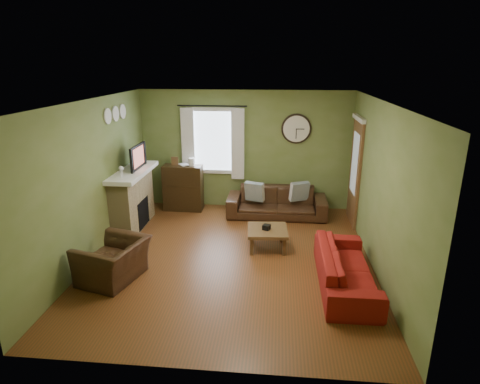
# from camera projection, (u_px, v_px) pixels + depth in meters

# --- Properties ---
(floor) EXTENTS (4.60, 5.20, 0.00)m
(floor) POSITION_uv_depth(u_px,v_px,m) (232.00, 258.00, 6.78)
(floor) COLOR brown
(floor) RESTS_ON ground
(ceiling) EXTENTS (4.60, 5.20, 0.00)m
(ceiling) POSITION_uv_depth(u_px,v_px,m) (231.00, 101.00, 5.97)
(ceiling) COLOR white
(ceiling) RESTS_ON ground
(wall_left) EXTENTS (0.00, 5.20, 2.60)m
(wall_left) POSITION_uv_depth(u_px,v_px,m) (93.00, 181.00, 6.58)
(wall_left) COLOR olive
(wall_left) RESTS_ON ground
(wall_right) EXTENTS (0.00, 5.20, 2.60)m
(wall_right) POSITION_uv_depth(u_px,v_px,m) (380.00, 189.00, 6.16)
(wall_right) COLOR olive
(wall_right) RESTS_ON ground
(wall_back) EXTENTS (4.60, 0.00, 2.60)m
(wall_back) POSITION_uv_depth(u_px,v_px,m) (245.00, 150.00, 8.83)
(wall_back) COLOR olive
(wall_back) RESTS_ON ground
(wall_front) EXTENTS (4.60, 0.00, 2.60)m
(wall_front) POSITION_uv_depth(u_px,v_px,m) (200.00, 262.00, 3.91)
(wall_front) COLOR olive
(wall_front) RESTS_ON ground
(fireplace) EXTENTS (0.40, 1.40, 1.10)m
(fireplace) POSITION_uv_depth(u_px,v_px,m) (133.00, 201.00, 7.89)
(fireplace) COLOR tan
(fireplace) RESTS_ON floor
(firebox) EXTENTS (0.04, 0.60, 0.55)m
(firebox) POSITION_uv_depth(u_px,v_px,m) (143.00, 213.00, 7.95)
(firebox) COLOR black
(firebox) RESTS_ON fireplace
(mantel) EXTENTS (0.58, 1.60, 0.08)m
(mantel) POSITION_uv_depth(u_px,v_px,m) (132.00, 172.00, 7.70)
(mantel) COLOR white
(mantel) RESTS_ON fireplace
(tv) EXTENTS (0.08, 0.60, 0.35)m
(tv) POSITION_uv_depth(u_px,v_px,m) (134.00, 160.00, 7.77)
(tv) COLOR black
(tv) RESTS_ON mantel
(tv_screen) EXTENTS (0.02, 0.62, 0.36)m
(tv_screen) POSITION_uv_depth(u_px,v_px,m) (138.00, 157.00, 7.75)
(tv_screen) COLOR #994C3F
(tv_screen) RESTS_ON mantel
(medallion_left) EXTENTS (0.28, 0.28, 0.03)m
(medallion_left) POSITION_uv_depth(u_px,v_px,m) (108.00, 116.00, 7.04)
(medallion_left) COLOR white
(medallion_left) RESTS_ON wall_left
(medallion_mid) EXTENTS (0.28, 0.28, 0.03)m
(medallion_mid) POSITION_uv_depth(u_px,v_px,m) (115.00, 114.00, 7.37)
(medallion_mid) COLOR white
(medallion_mid) RESTS_ON wall_left
(medallion_right) EXTENTS (0.28, 0.28, 0.03)m
(medallion_right) POSITION_uv_depth(u_px,v_px,m) (123.00, 111.00, 7.71)
(medallion_right) COLOR white
(medallion_right) RESTS_ON wall_left
(window_pane) EXTENTS (1.00, 0.02, 1.30)m
(window_pane) POSITION_uv_depth(u_px,v_px,m) (213.00, 141.00, 8.82)
(window_pane) COLOR silver
(window_pane) RESTS_ON wall_back
(curtain_rod) EXTENTS (0.03, 0.03, 1.50)m
(curtain_rod) POSITION_uv_depth(u_px,v_px,m) (212.00, 106.00, 8.48)
(curtain_rod) COLOR black
(curtain_rod) RESTS_ON wall_back
(curtain_left) EXTENTS (0.28, 0.04, 1.55)m
(curtain_left) POSITION_uv_depth(u_px,v_px,m) (188.00, 144.00, 8.79)
(curtain_left) COLOR silver
(curtain_left) RESTS_ON wall_back
(curtain_right) EXTENTS (0.28, 0.04, 1.55)m
(curtain_right) POSITION_uv_depth(u_px,v_px,m) (238.00, 145.00, 8.69)
(curtain_right) COLOR silver
(curtain_right) RESTS_ON wall_back
(wall_clock) EXTENTS (0.64, 0.06, 0.64)m
(wall_clock) POSITION_uv_depth(u_px,v_px,m) (296.00, 129.00, 8.53)
(wall_clock) COLOR white
(wall_clock) RESTS_ON wall_back
(door) EXTENTS (0.05, 0.90, 2.10)m
(door) POSITION_uv_depth(u_px,v_px,m) (355.00, 173.00, 7.99)
(door) COLOR brown
(door) RESTS_ON floor
(bookshelf) EXTENTS (0.85, 0.36, 1.01)m
(bookshelf) POSITION_uv_depth(u_px,v_px,m) (183.00, 188.00, 8.86)
(bookshelf) COLOR black
(bookshelf) RESTS_ON floor
(book) EXTENTS (0.29, 0.30, 0.02)m
(book) POSITION_uv_depth(u_px,v_px,m) (180.00, 168.00, 8.70)
(book) COLOR brown
(book) RESTS_ON bookshelf
(sofa_brown) EXTENTS (2.09, 0.82, 0.61)m
(sofa_brown) POSITION_uv_depth(u_px,v_px,m) (277.00, 202.00, 8.55)
(sofa_brown) COLOR #331F12
(sofa_brown) RESTS_ON floor
(pillow_left) EXTENTS (0.42, 0.28, 0.40)m
(pillow_left) POSITION_uv_depth(u_px,v_px,m) (299.00, 191.00, 8.47)
(pillow_left) COLOR gray
(pillow_left) RESTS_ON sofa_brown
(pillow_right) EXTENTS (0.42, 0.25, 0.40)m
(pillow_right) POSITION_uv_depth(u_px,v_px,m) (255.00, 192.00, 8.46)
(pillow_right) COLOR gray
(pillow_right) RESTS_ON sofa_brown
(sofa_red) EXTENTS (0.76, 1.93, 0.56)m
(sofa_red) POSITION_uv_depth(u_px,v_px,m) (346.00, 268.00, 5.87)
(sofa_red) COLOR maroon
(sofa_red) RESTS_ON floor
(armchair) EXTENTS (1.05, 1.13, 0.62)m
(armchair) POSITION_uv_depth(u_px,v_px,m) (113.00, 261.00, 6.03)
(armchair) COLOR #331F12
(armchair) RESTS_ON floor
(coffee_table) EXTENTS (0.74, 0.74, 0.37)m
(coffee_table) POSITION_uv_depth(u_px,v_px,m) (267.00, 239.00, 7.09)
(coffee_table) COLOR brown
(coffee_table) RESTS_ON floor
(tissue_box) EXTENTS (0.15, 0.15, 0.09)m
(tissue_box) POSITION_uv_depth(u_px,v_px,m) (266.00, 228.00, 7.00)
(tissue_box) COLOR black
(tissue_box) RESTS_ON coffee_table
(wine_glass_a) EXTENTS (0.08, 0.08, 0.22)m
(wine_glass_a) POSITION_uv_depth(u_px,v_px,m) (121.00, 172.00, 7.13)
(wine_glass_a) COLOR white
(wine_glass_a) RESTS_ON mantel
(wine_glass_b) EXTENTS (0.07, 0.07, 0.19)m
(wine_glass_b) POSITION_uv_depth(u_px,v_px,m) (122.00, 172.00, 7.19)
(wine_glass_b) COLOR white
(wine_glass_b) RESTS_ON mantel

